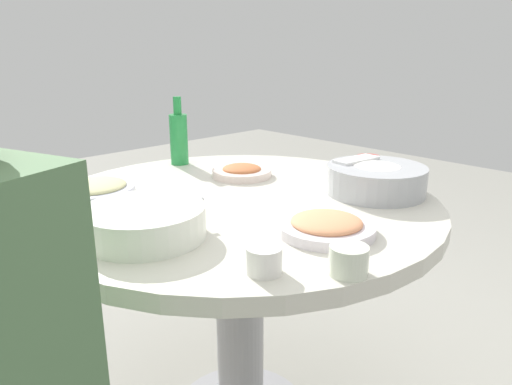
# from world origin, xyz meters

# --- Properties ---
(round_dining_table) EXTENTS (1.13, 1.13, 0.75)m
(round_dining_table) POSITION_xyz_m (0.00, 0.00, 0.61)
(round_dining_table) COLOR #99999E
(round_dining_table) RESTS_ON ground
(rice_bowl) EXTENTS (0.29, 0.29, 0.09)m
(rice_bowl) POSITION_xyz_m (0.24, 0.32, 0.80)
(rice_bowl) COLOR #B2B5BA
(rice_bowl) RESTS_ON round_dining_table
(soup_bowl) EXTENTS (0.28, 0.30, 0.07)m
(soup_bowl) POSITION_xyz_m (0.07, -0.35, 0.79)
(soup_bowl) COLOR white
(soup_bowl) RESTS_ON round_dining_table
(dish_noodles) EXTENTS (0.23, 0.23, 0.04)m
(dish_noodles) POSITION_xyz_m (-0.32, -0.27, 0.77)
(dish_noodles) COLOR silver
(dish_noodles) RESTS_ON round_dining_table
(dish_tofu_braise) EXTENTS (0.20, 0.20, 0.04)m
(dish_tofu_braise) POSITION_xyz_m (-0.17, 0.17, 0.77)
(dish_tofu_braise) COLOR silver
(dish_tofu_braise) RESTS_ON round_dining_table
(dish_shrimp) EXTENTS (0.23, 0.23, 0.04)m
(dish_shrimp) POSITION_xyz_m (0.34, -0.03, 0.77)
(dish_shrimp) COLOR silver
(dish_shrimp) RESTS_ON round_dining_table
(green_bottle) EXTENTS (0.06, 0.06, 0.24)m
(green_bottle) POSITION_xyz_m (-0.46, 0.12, 0.85)
(green_bottle) COLOR green
(green_bottle) RESTS_ON round_dining_table
(tea_cup_near) EXTENTS (0.08, 0.08, 0.06)m
(tea_cup_near) POSITION_xyz_m (0.50, -0.17, 0.78)
(tea_cup_near) COLOR silver
(tea_cup_near) RESTS_ON round_dining_table
(tea_cup_far) EXTENTS (0.08, 0.08, 0.06)m
(tea_cup_far) POSITION_xyz_m (0.09, 0.51, 0.78)
(tea_cup_far) COLOR #BE4741
(tea_cup_far) RESTS_ON round_dining_table
(tea_cup_side) EXTENTS (0.07, 0.07, 0.05)m
(tea_cup_side) POSITION_xyz_m (0.38, -0.28, 0.78)
(tea_cup_side) COLOR white
(tea_cup_side) RESTS_ON round_dining_table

